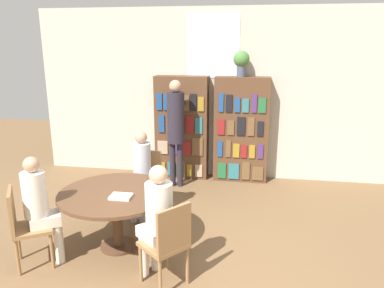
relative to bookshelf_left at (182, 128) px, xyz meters
name	(u,v)px	position (x,y,z in m)	size (l,w,h in m)	color
wall_back	(213,94)	(0.53, 0.19, 0.59)	(6.40, 0.07, 3.00)	beige
bookshelf_left	(182,128)	(0.00, 0.00, 0.00)	(0.94, 0.34, 1.84)	brown
bookshelf_right	(241,130)	(1.06, 0.00, 0.00)	(0.94, 0.34, 1.84)	brown
flower_vase	(241,61)	(1.03, 0.00, 1.18)	(0.27, 0.27, 0.43)	#475166
reading_table	(116,200)	(-0.29, -2.60, -0.31)	(1.33, 1.33, 0.71)	brown
chair_near_camera	(24,223)	(-1.14, -3.13, -0.41)	(0.55, 0.55, 0.91)	olive
chair_left_side	(146,179)	(-0.22, -1.59, -0.41)	(0.43, 0.43, 0.91)	olive
chair_far_side	(168,241)	(0.49, -3.24, -0.41)	(0.56, 0.56, 0.91)	olive
seated_reader_left	(141,171)	(-0.23, -1.78, -0.22)	(0.27, 0.37, 1.24)	#B2B7C6
seated_reader_right	(157,215)	(0.35, -3.12, -0.19)	(0.42, 0.42, 1.26)	silver
seated_reader_back	(40,204)	(-0.98, -3.03, -0.21)	(0.41, 0.39, 1.25)	silver
librarian_standing	(176,123)	(0.00, -0.50, 0.20)	(0.29, 0.56, 1.82)	#28232D
open_book_on_table	(121,197)	(-0.17, -2.74, -0.19)	(0.24, 0.18, 0.03)	silver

